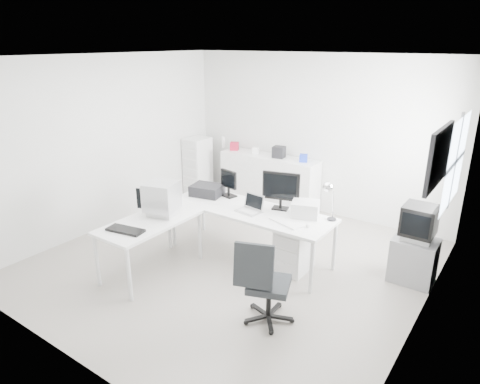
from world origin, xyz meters
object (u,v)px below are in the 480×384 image
Objects in this scene: filing_cabinet at (198,166)px; lcd_monitor_small at (229,184)px; crt_monitor at (162,200)px; tv_cabinet at (413,260)px; office_chair at (269,281)px; side_desk at (151,246)px; laser_printer at (305,209)px; crt_tv at (419,223)px; laptop at (249,205)px; drawer_pedestal at (294,250)px; sideboard at (269,181)px; main_desk at (249,233)px; lcd_monitor_large at (281,191)px; inkjet_printer at (207,190)px.

lcd_monitor_small is at bearing -37.98° from filing_cabinet.
crt_monitor reaches higher than tv_cabinet.
side_desk is at bearing 159.09° from office_chair.
laser_printer is 0.71× the size of crt_tv.
crt_tv is (2.95, 1.78, 0.44)m from side_desk.
crt_tv reaches higher than laptop.
sideboard is (-1.58, 1.92, 0.18)m from drawer_pedestal.
main_desk reaches higher than tv_cabinet.
laser_printer is 0.61× the size of tv_cabinet.
lcd_monitor_small is at bearing -170.70° from tv_cabinet.
side_desk is 2.58× the size of lcd_monitor_large.
laptop is at bearing 112.81° from office_chair.
side_desk is 1.92m from lcd_monitor_large.
inkjet_printer is (-0.85, 0.10, 0.46)m from main_desk.
crt_monitor is 2.86m from sideboard.
filing_cabinet is at bearing 122.43° from inkjet_printer.
drawer_pedestal is at bearing 84.21° from office_chair.
lcd_monitor_large is 0.49m from laptop.
tv_cabinet is at bearing 10.90° from crt_monitor.
office_chair reaches higher than laptop.
filing_cabinet reaches higher than lcd_monitor_small.
tv_cabinet is at bearing 24.34° from drawer_pedestal.
tv_cabinet is 0.51× the size of filing_cabinet.
main_desk is at bearing 176.89° from laser_printer.
filing_cabinet is at bearing 151.37° from laptop.
side_desk is 0.73× the size of sideboard.
crt_tv is at bearing -0.50° from laser_printer.
filing_cabinet is (-3.15, 1.47, -0.27)m from laser_printer.
main_desk is 2.21m from tv_cabinet.
laser_printer is at bearing -25.07° from filing_cabinet.
lcd_monitor_large is at bearing 35.54° from main_desk.
main_desk is 0.97m from inkjet_printer.
inkjet_printer is at bearing 175.06° from laptop.
main_desk is at bearing -160.12° from lcd_monitor_large.
sideboard is at bearing 114.09° from main_desk.
drawer_pedestal is at bearing -125.85° from laser_printer.
laptop is at bearing -159.08° from tv_cabinet.
main_desk is 0.71m from drawer_pedestal.
side_desk is 1.86m from office_chair.
inkjet_printer is 1.60m from laser_printer.
crt_tv is (0.00, 0.00, 0.52)m from tv_cabinet.
lcd_monitor_small is (-0.55, 0.25, 0.57)m from main_desk.
drawer_pedestal is 0.87m from laptop.
crt_tv reaches higher than side_desk.
inkjet_printer is 1.15× the size of lcd_monitor_small.
drawer_pedestal is at bearing 36.57° from side_desk.
inkjet_printer is 1.35× the size of laptop.
office_chair reaches higher than laser_printer.
lcd_monitor_large is 2.18m from sideboard.
filing_cabinet is (-1.85, 1.44, -0.37)m from lcd_monitor_small.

